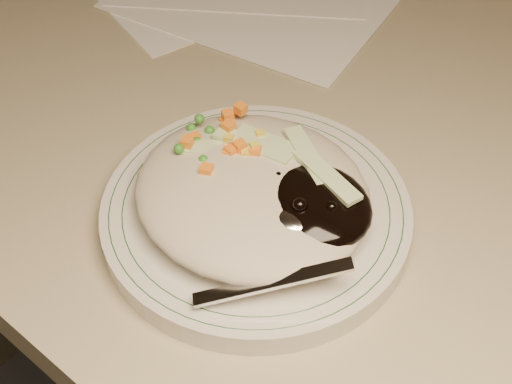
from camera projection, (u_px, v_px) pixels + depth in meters
The scene contains 4 objects.
desk at pixel (426, 308), 0.77m from camera, with size 1.40×0.70×0.74m.
plate at pixel (256, 214), 0.58m from camera, with size 0.25×0.25×0.02m, color silver.
plate_rim at pixel (256, 206), 0.58m from camera, with size 0.24×0.24×0.00m.
meal at pixel (259, 190), 0.56m from camera, with size 0.21×0.19×0.05m.
Camera 1 is at (0.14, 0.92, 1.19)m, focal length 50.00 mm.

